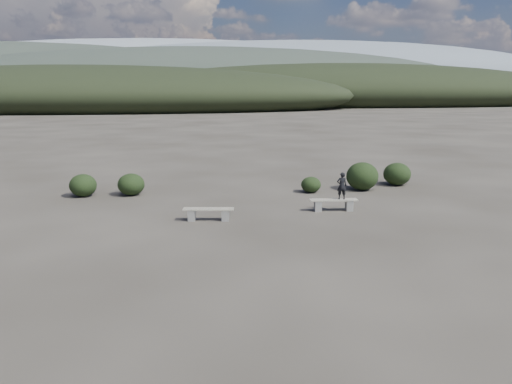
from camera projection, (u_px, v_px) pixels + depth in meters
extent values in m
plane|color=#2D2923|center=(291.00, 255.00, 14.07)|extent=(1200.00, 1200.00, 0.00)
cube|color=gray|center=(192.00, 215.00, 17.65)|extent=(0.29, 0.37, 0.40)
cube|color=gray|center=(225.00, 215.00, 17.65)|extent=(0.29, 0.37, 0.40)
cube|color=gray|center=(208.00, 209.00, 17.60)|extent=(1.82, 0.57, 0.05)
cube|color=gray|center=(318.00, 206.00, 18.98)|extent=(0.27, 0.37, 0.40)
cube|color=gray|center=(349.00, 205.00, 19.06)|extent=(0.27, 0.37, 0.40)
cube|color=gray|center=(334.00, 200.00, 18.97)|extent=(1.83, 0.47, 0.05)
imported|color=black|center=(342.00, 186.00, 18.88)|extent=(0.39, 0.27, 1.04)
ellipsoid|color=black|center=(131.00, 184.00, 21.72)|extent=(1.16, 1.16, 0.95)
ellipsoid|color=black|center=(311.00, 185.00, 22.30)|extent=(0.89, 0.89, 0.71)
ellipsoid|color=black|center=(362.00, 176.00, 22.79)|extent=(1.46, 1.46, 1.28)
ellipsoid|color=black|center=(397.00, 174.00, 23.91)|extent=(1.30, 1.30, 1.08)
ellipsoid|color=black|center=(83.00, 185.00, 21.46)|extent=(1.15, 1.15, 0.97)
ellipsoid|color=black|center=(83.00, 96.00, 98.18)|extent=(110.00, 40.00, 12.00)
ellipsoid|color=black|center=(349.00, 92.00, 124.18)|extent=(120.00, 44.00, 14.00)
ellipsoid|color=#2C342B|center=(205.00, 84.00, 168.41)|extent=(190.00, 64.00, 24.00)
ellipsoid|color=slate|center=(314.00, 77.00, 311.28)|extent=(340.00, 110.00, 44.00)
ellipsoid|color=gray|center=(163.00, 76.00, 396.78)|extent=(460.00, 140.00, 56.00)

